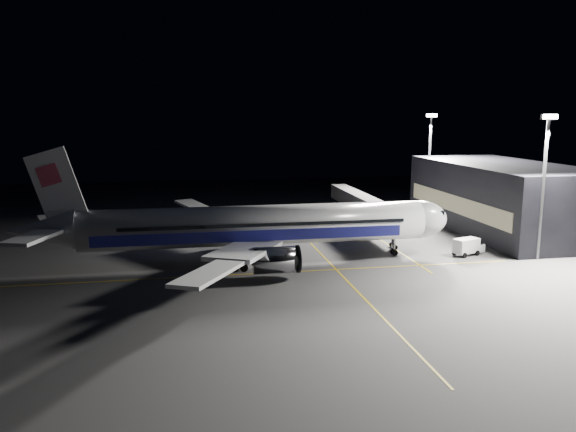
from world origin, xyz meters
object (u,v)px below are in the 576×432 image
Objects in this scene: floodlight_mast_north at (430,154)px; safety_cone_a at (240,253)px; airliner at (249,226)px; service_truck at (468,246)px; jet_bridge at (366,205)px; safety_cone_b at (265,237)px; safety_cone_c at (251,238)px; baggage_tug at (190,230)px; floodlight_mast_south at (544,174)px.

safety_cone_a is at bearing -146.31° from floodlight_mast_north.
airliner is 11.55× the size of service_truck.
jet_bridge is 51.16× the size of safety_cone_a.
jet_bridge is at bearing 38.04° from airliner.
floodlight_mast_north is 34.20× the size of safety_cone_b.
jet_bridge is at bearing 10.86° from safety_cone_c.
jet_bridge reaches higher than safety_cone_a.
airliner is 6.33m from safety_cone_a.
baggage_tug is at bearing 176.29° from jet_bridge.
floodlight_mast_south is 56.89m from baggage_tug.
floodlight_mast_north is 7.72× the size of baggage_tug.
service_truck is 34.43m from safety_cone_c.
floodlight_mast_north is at bearing 37.74° from jet_bridge.
floodlight_mast_south is 30.79× the size of safety_cone_a.
baggage_tug is (-40.60, 21.91, -0.61)m from service_truck.
floodlight_mast_south is at bearing -8.33° from airliner.
baggage_tug is (-49.20, -11.91, -11.62)m from floodlight_mast_north.
floodlight_mast_south is 3.89× the size of service_truck.
service_truck is at bearing -9.92° from safety_cone_a.
baggage_tug is at bearing 152.06° from floodlight_mast_south.
airliner is 96.34× the size of safety_cone_c.
service_truck reaches higher than safety_cone_a.
jet_bridge reaches higher than service_truck.
service_truck is at bearing -3.24° from airliner.
floodlight_mast_north is (41.08, 31.99, 7.21)m from airliner.
baggage_tug is at bearing -166.39° from floodlight_mast_north.
jet_bridge reaches higher than safety_cone_c.
safety_cone_a is 1.11× the size of safety_cone_b.
airliner is 14.94m from safety_cone_c.
safety_cone_c is (-21.15, -4.06, -4.26)m from jet_bridge.
airliner is at bearing -77.26° from safety_cone_a.
airliner is at bearing 171.67° from floodlight_mast_south.
airliner is at bearing -142.09° from floodlight_mast_north.
safety_cone_a reaches higher than safety_cone_b.
floodlight_mast_north is 51.94m from baggage_tug.
floodlight_mast_south is at bearing -13.42° from safety_cone_a.
safety_cone_b is at bearing 130.44° from service_truck.
baggage_tug is at bearing 148.84° from safety_cone_c.
jet_bridge is 1.66× the size of floodlight_mast_north.
floodlight_mast_north is 3.89× the size of service_truck.
baggage_tug reaches higher than safety_cone_c.
airliner reaches higher than safety_cone_b.
floodlight_mast_south is 44.80m from safety_cone_a.
safety_cone_c is (10.05, -6.08, -0.43)m from baggage_tug.
service_truck is (-8.60, 4.18, -11.01)m from floodlight_mast_south.
safety_cone_b is (12.30, -6.08, -0.45)m from baggage_tug.
floodlight_mast_north reaches higher than airliner.
safety_cone_a is at bearing 166.58° from floodlight_mast_south.
safety_cone_c is at bearing 152.92° from floodlight_mast_south.
floodlight_mast_north is 51.87m from safety_cone_a.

